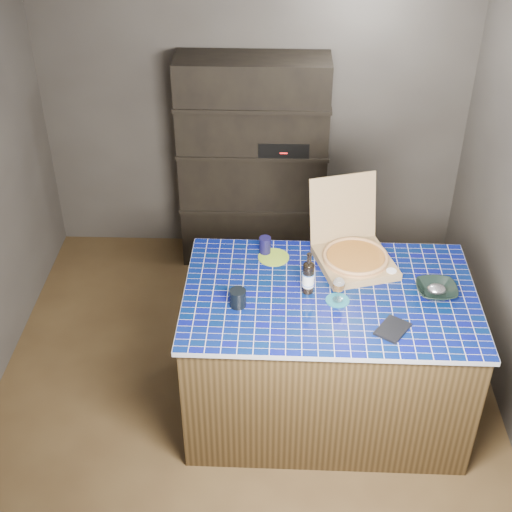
{
  "coord_description": "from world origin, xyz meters",
  "views": [
    {
      "loc": [
        0.2,
        -3.71,
        3.65
      ],
      "look_at": [
        0.08,
        0.0,
        1.05
      ],
      "focal_mm": 50.0,
      "sensor_mm": 36.0,
      "label": 1
    }
  ],
  "objects_px": {
    "kitchen_island": "(326,353)",
    "wine_glass": "(339,285)",
    "bowl": "(436,290)",
    "pizza_box": "(354,254)",
    "mead_bottle": "(308,277)",
    "dvd_case": "(393,329)"
  },
  "relations": [
    {
      "from": "mead_bottle",
      "to": "wine_glass",
      "type": "height_order",
      "value": "mead_bottle"
    },
    {
      "from": "wine_glass",
      "to": "bowl",
      "type": "relative_size",
      "value": 0.67
    },
    {
      "from": "pizza_box",
      "to": "mead_bottle",
      "type": "bearing_deg",
      "value": -150.7
    },
    {
      "from": "mead_bottle",
      "to": "wine_glass",
      "type": "bearing_deg",
      "value": -25.63
    },
    {
      "from": "mead_bottle",
      "to": "bowl",
      "type": "distance_m",
      "value": 0.78
    },
    {
      "from": "wine_glass",
      "to": "bowl",
      "type": "bearing_deg",
      "value": 7.79
    },
    {
      "from": "wine_glass",
      "to": "pizza_box",
      "type": "bearing_deg",
      "value": 72.54
    },
    {
      "from": "wine_glass",
      "to": "dvd_case",
      "type": "xyz_separation_m",
      "value": [
        0.3,
        -0.26,
        -0.11
      ]
    },
    {
      "from": "kitchen_island",
      "to": "mead_bottle",
      "type": "distance_m",
      "value": 0.62
    },
    {
      "from": "pizza_box",
      "to": "dvd_case",
      "type": "relative_size",
      "value": 3.22
    },
    {
      "from": "mead_bottle",
      "to": "dvd_case",
      "type": "xyz_separation_m",
      "value": [
        0.48,
        -0.34,
        -0.1
      ]
    },
    {
      "from": "kitchen_island",
      "to": "wine_glass",
      "type": "distance_m",
      "value": 0.61
    },
    {
      "from": "kitchen_island",
      "to": "wine_glass",
      "type": "xyz_separation_m",
      "value": [
        0.04,
        -0.07,
        0.61
      ]
    },
    {
      "from": "mead_bottle",
      "to": "bowl",
      "type": "bearing_deg",
      "value": -0.23
    },
    {
      "from": "kitchen_island",
      "to": "pizza_box",
      "type": "relative_size",
      "value": 2.75
    },
    {
      "from": "wine_glass",
      "to": "dvd_case",
      "type": "height_order",
      "value": "wine_glass"
    },
    {
      "from": "pizza_box",
      "to": "bowl",
      "type": "height_order",
      "value": "pizza_box"
    },
    {
      "from": "mead_bottle",
      "to": "bowl",
      "type": "xyz_separation_m",
      "value": [
        0.78,
        -0.0,
        -0.08
      ]
    },
    {
      "from": "kitchen_island",
      "to": "dvd_case",
      "type": "distance_m",
      "value": 0.68
    },
    {
      "from": "pizza_box",
      "to": "wine_glass",
      "type": "relative_size",
      "value": 3.96
    },
    {
      "from": "pizza_box",
      "to": "bowl",
      "type": "distance_m",
      "value": 0.57
    },
    {
      "from": "kitchen_island",
      "to": "pizza_box",
      "type": "bearing_deg",
      "value": 63.81
    }
  ]
}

